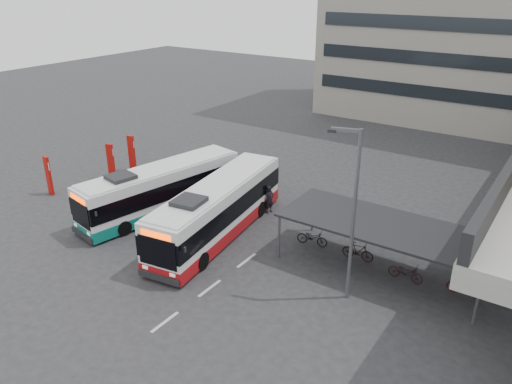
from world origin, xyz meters
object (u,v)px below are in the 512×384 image
Objects in this scene: bus_main at (218,210)px; bus_teal at (162,189)px; pedestrian at (269,199)px; lamp_post at (352,207)px.

bus_main reaches higher than bus_teal.
bus_main is 4.13m from pedestrian.
bus_main is 9.10m from lamp_post.
pedestrian is (5.55, 3.56, -0.59)m from bus_teal.
lamp_post is (8.46, -1.51, 2.99)m from bus_main.
lamp_post is (13.17, -1.94, 3.07)m from bus_teal.
lamp_post reaches higher than pedestrian.
lamp_post is at bearing 2.48° from bus_teal.
bus_main is 4.73m from bus_teal.
bus_teal is at bearing 153.75° from lamp_post.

